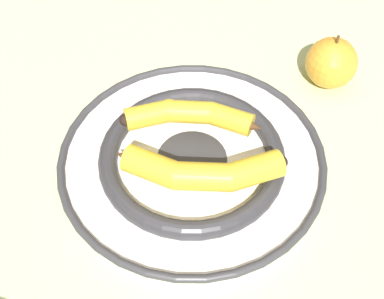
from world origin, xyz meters
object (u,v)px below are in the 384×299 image
at_px(decorative_bowl, 192,160).
at_px(banana_a, 192,115).
at_px(apple, 331,63).
at_px(banana_b, 200,171).

xyz_separation_m(decorative_bowl, banana_a, (0.03, 0.04, 0.03)).
xyz_separation_m(decorative_bowl, apple, (0.26, -0.00, 0.02)).
height_order(banana_a, apple, apple).
distance_m(banana_b, apple, 0.29).
relative_size(decorative_bowl, banana_a, 2.40).
xyz_separation_m(banana_a, apple, (0.23, -0.04, -0.01)).
distance_m(decorative_bowl, banana_b, 0.06).
xyz_separation_m(decorative_bowl, banana_b, (-0.02, -0.04, 0.04)).
bearing_deg(apple, decorative_bowl, 179.72).
relative_size(banana_a, apple, 1.65).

